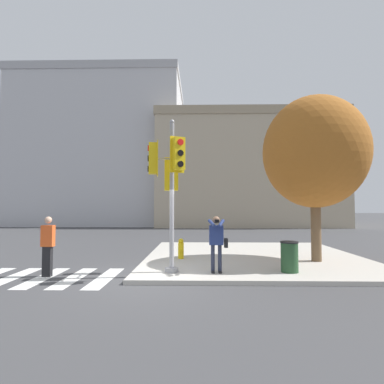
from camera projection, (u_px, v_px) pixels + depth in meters
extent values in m
plane|color=#424244|center=(146.00, 281.00, 8.10)|extent=(160.00, 160.00, 0.00)
cube|color=#BCB7AD|center=(252.00, 257.00, 11.53)|extent=(8.00, 8.00, 0.13)
cube|color=silver|center=(105.00, 278.00, 8.40)|extent=(0.47, 2.50, 0.01)
cube|color=silver|center=(74.00, 278.00, 8.42)|extent=(0.47, 2.50, 0.01)
cube|color=silver|center=(43.00, 278.00, 8.44)|extent=(0.47, 2.50, 0.01)
cube|color=silver|center=(12.00, 277.00, 8.46)|extent=(0.47, 2.50, 0.01)
cylinder|color=#939399|center=(172.00, 270.00, 8.58)|extent=(0.39, 0.39, 0.12)
cylinder|color=#939399|center=(172.00, 195.00, 8.69)|extent=(0.13, 0.13, 4.20)
sphere|color=#939399|center=(172.00, 122.00, 8.79)|extent=(0.14, 0.14, 0.14)
cylinder|color=#939399|center=(172.00, 173.00, 8.96)|extent=(0.10, 0.37, 0.05)
cube|color=yellow|center=(171.00, 174.00, 9.27)|extent=(0.33, 0.28, 0.90)
cube|color=yellow|center=(171.00, 174.00, 9.14)|extent=(0.42, 0.08, 1.02)
cylinder|color=red|center=(171.00, 165.00, 9.41)|extent=(0.17, 0.05, 0.17)
cylinder|color=black|center=(171.00, 175.00, 9.40)|extent=(0.17, 0.05, 0.17)
cylinder|color=black|center=(171.00, 184.00, 9.39)|extent=(0.17, 0.05, 0.17)
cylinder|color=#939399|center=(175.00, 155.00, 8.51)|extent=(0.20, 0.36, 0.05)
cube|color=yellow|center=(179.00, 154.00, 8.23)|extent=(0.37, 0.34, 0.90)
cube|color=yellow|center=(177.00, 155.00, 8.35)|extent=(0.39, 0.20, 1.02)
cylinder|color=red|center=(181.00, 142.00, 8.12)|extent=(0.17, 0.10, 0.17)
cylinder|color=black|center=(181.00, 153.00, 8.11)|extent=(0.17, 0.10, 0.17)
cylinder|color=black|center=(181.00, 164.00, 8.09)|extent=(0.17, 0.10, 0.17)
cylinder|color=#939399|center=(163.00, 159.00, 8.70)|extent=(0.37, 0.11, 0.05)
cube|color=yellow|center=(153.00, 159.00, 8.66)|extent=(0.29, 0.33, 0.90)
cube|color=yellow|center=(157.00, 159.00, 8.67)|extent=(0.09, 0.42, 1.02)
cylinder|color=red|center=(148.00, 148.00, 8.65)|extent=(0.06, 0.17, 0.17)
cylinder|color=black|center=(148.00, 158.00, 8.64)|extent=(0.06, 0.17, 0.17)
cylinder|color=black|center=(148.00, 169.00, 8.62)|extent=(0.06, 0.17, 0.17)
cube|color=black|center=(213.00, 272.00, 8.48)|extent=(0.09, 0.24, 0.05)
cube|color=black|center=(220.00, 272.00, 8.48)|extent=(0.09, 0.24, 0.05)
cylinder|color=#282D42|center=(213.00, 258.00, 8.56)|extent=(0.11, 0.11, 0.78)
cylinder|color=#282D42|center=(220.00, 259.00, 8.55)|extent=(0.11, 0.11, 0.78)
cube|color=navy|center=(216.00, 235.00, 8.59)|extent=(0.40, 0.22, 0.55)
sphere|color=#8C664C|center=(216.00, 220.00, 8.61)|extent=(0.20, 0.20, 0.20)
cube|color=black|center=(217.00, 221.00, 8.30)|extent=(0.12, 0.10, 0.09)
cylinder|color=black|center=(217.00, 221.00, 8.23)|extent=(0.06, 0.08, 0.06)
cylinder|color=navy|center=(212.00, 223.00, 8.47)|extent=(0.23, 0.35, 0.22)
cylinder|color=navy|center=(221.00, 223.00, 8.46)|extent=(0.23, 0.35, 0.22)
cube|color=black|center=(226.00, 243.00, 8.59)|extent=(0.10, 0.20, 0.26)
cube|color=black|center=(47.00, 262.00, 8.57)|extent=(0.24, 0.16, 0.86)
cube|color=#E55623|center=(48.00, 236.00, 8.61)|extent=(0.34, 0.20, 0.61)
sphere|color=tan|center=(48.00, 220.00, 8.63)|extent=(0.20, 0.20, 0.20)
cylinder|color=brown|center=(316.00, 224.00, 10.34)|extent=(0.34, 0.34, 2.54)
ellipsoid|color=#A86023|center=(314.00, 152.00, 10.46)|extent=(3.55, 3.55, 3.90)
cylinder|color=yellow|center=(181.00, 251.00, 10.78)|extent=(0.20, 0.20, 0.57)
sphere|color=yellow|center=(181.00, 241.00, 10.80)|extent=(0.18, 0.18, 0.18)
cylinder|color=yellow|center=(181.00, 249.00, 10.65)|extent=(0.09, 0.06, 0.09)
cylinder|color=#234728|center=(289.00, 257.00, 8.59)|extent=(0.49, 0.49, 0.83)
cylinder|color=black|center=(289.00, 242.00, 8.61)|extent=(0.51, 0.51, 0.04)
cube|color=#BCBCC1|center=(105.00, 156.00, 34.34)|extent=(17.32, 10.95, 15.49)
cube|color=#A3A3A8|center=(106.00, 87.00, 34.73)|extent=(17.52, 11.15, 0.80)
cube|color=tan|center=(242.00, 178.00, 33.81)|extent=(18.00, 13.56, 10.48)
cube|color=gray|center=(242.00, 128.00, 34.08)|extent=(18.20, 13.76, 0.80)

